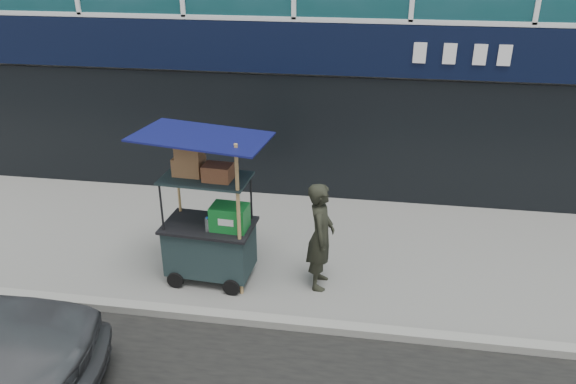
# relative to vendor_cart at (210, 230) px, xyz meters

# --- Properties ---
(ground) EXTENTS (80.00, 80.00, 0.00)m
(ground) POSITION_rel_vendor_cart_xyz_m (0.77, -0.79, -0.83)
(ground) COLOR slate
(ground) RESTS_ON ground
(curb) EXTENTS (80.00, 0.18, 0.12)m
(curb) POSITION_rel_vendor_cart_xyz_m (0.77, -0.99, -0.77)
(curb) COLOR gray
(curb) RESTS_ON ground
(vendor_cart) EXTENTS (1.82, 1.34, 2.37)m
(vendor_cart) POSITION_rel_vendor_cart_xyz_m (0.00, 0.00, 0.00)
(vendor_cart) COLOR #19292B
(vendor_cart) RESTS_ON ground
(vendor_man) EXTENTS (0.40, 0.60, 1.64)m
(vendor_man) POSITION_rel_vendor_cart_xyz_m (1.62, 0.07, -0.01)
(vendor_man) COLOR black
(vendor_man) RESTS_ON ground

